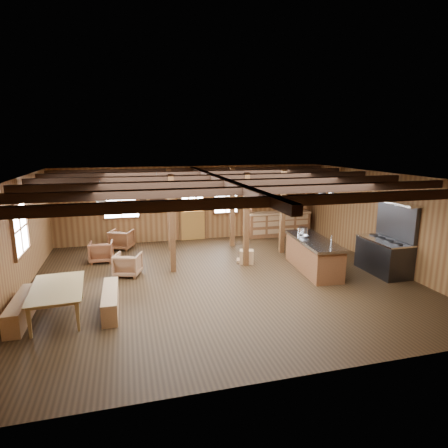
{
  "coord_description": "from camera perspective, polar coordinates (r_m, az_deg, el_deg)",
  "views": [
    {
      "loc": [
        -2.41,
        -9.33,
        3.66
      ],
      "look_at": [
        0.25,
        0.74,
        1.38
      ],
      "focal_mm": 30.0,
      "sensor_mm": 36.0,
      "label": 1
    }
  ],
  "objects": [
    {
      "name": "step_stool",
      "position": [
        11.57,
        3.45,
        -5.0
      ],
      "size": [
        0.56,
        0.47,
        0.42
      ],
      "primitive_type": "cube",
      "rotation": [
        0.0,
        0.0,
        -0.32
      ],
      "color": "#9C7546",
      "rests_on": "floor"
    },
    {
      "name": "bench_wall",
      "position": [
        9.08,
        -28.43,
        -11.34
      ],
      "size": [
        0.33,
        1.75,
        0.48
      ],
      "primitive_type": "cube",
      "color": "#9C7546",
      "rests_on": "floor"
    },
    {
      "name": "pendant_lamps",
      "position": [
        10.42,
        -13.82,
        4.23
      ],
      "size": [
        1.86,
        2.36,
        0.66
      ],
      "color": "#2E2E30",
      "rests_on": "ceiling"
    },
    {
      "name": "bowl",
      "position": [
        11.17,
        12.06,
        -1.84
      ],
      "size": [
        0.28,
        0.28,
        0.07
      ],
      "primitive_type": "imported",
      "rotation": [
        0.0,
        0.0,
        0.01
      ],
      "color": "silver",
      "rests_on": "kitchen_island"
    },
    {
      "name": "counter_pot",
      "position": [
        11.65,
        11.92,
        -0.95
      ],
      "size": [
        0.31,
        0.31,
        0.18
      ],
      "primitive_type": "cylinder",
      "color": "silver",
      "rests_on": "kitchen_island"
    },
    {
      "name": "window_back_left",
      "position": [
        13.94,
        -15.43,
        3.41
      ],
      "size": [
        1.32,
        0.06,
        1.32
      ],
      "color": "white",
      "rests_on": "wall_back"
    },
    {
      "name": "back_door",
      "position": [
        14.26,
        -4.78,
        1.07
      ],
      "size": [
        1.02,
        0.08,
        2.15
      ],
      "color": "brown",
      "rests_on": "floor"
    },
    {
      "name": "room",
      "position": [
        9.89,
        -0.3,
        -0.84
      ],
      "size": [
        10.04,
        9.04,
        2.84
      ],
      "color": "black",
      "rests_on": "ground"
    },
    {
      "name": "pot_rack",
      "position": [
        11.11,
        14.52,
        4.83
      ],
      "size": [
        0.34,
        3.0,
        0.43
      ],
      "color": "#2E2E30",
      "rests_on": "ceiling"
    },
    {
      "name": "window_back_right",
      "position": [
        14.43,
        0.27,
        4.14
      ],
      "size": [
        1.02,
        0.06,
        1.32
      ],
      "color": "white",
      "rests_on": "wall_back"
    },
    {
      "name": "armchair_a",
      "position": [
        12.3,
        -18.2,
        -4.02
      ],
      "size": [
        0.72,
        0.74,
        0.65
      ],
      "primitive_type": "imported",
      "rotation": [
        0.0,
        0.0,
        3.1
      ],
      "color": "brown",
      "rests_on": "floor"
    },
    {
      "name": "commercial_range",
      "position": [
        11.6,
        23.42,
        -3.71
      ],
      "size": [
        0.85,
        1.66,
        2.05
      ],
      "color": "#2E2E30",
      "rests_on": "floor"
    },
    {
      "name": "back_counter",
      "position": [
        15.04,
        8.27,
        0.49
      ],
      "size": [
        2.55,
        0.6,
        2.45
      ],
      "color": "#5C2F1B",
      "rests_on": "floor"
    },
    {
      "name": "notice_boards",
      "position": [
        13.96,
        -10.91,
        3.81
      ],
      "size": [
        1.08,
        0.03,
        0.9
      ],
      "color": "silver",
      "rests_on": "wall_back"
    },
    {
      "name": "ceiling_joists",
      "position": [
        9.85,
        -0.57,
        6.65
      ],
      "size": [
        9.8,
        8.82,
        0.18
      ],
      "color": "black",
      "rests_on": "ceiling"
    },
    {
      "name": "kitchen_island",
      "position": [
        11.15,
        13.43,
        -4.57
      ],
      "size": [
        1.09,
        2.57,
        1.2
      ],
      "rotation": [
        0.0,
        0.0,
        -0.08
      ],
      "color": "#5C2F1B",
      "rests_on": "floor"
    },
    {
      "name": "bench_aisle",
      "position": [
        8.81,
        -16.91,
        -11.07
      ],
      "size": [
        0.32,
        1.72,
        0.47
      ],
      "primitive_type": "cube",
      "color": "#9C7546",
      "rests_on": "floor"
    },
    {
      "name": "armchair_c",
      "position": [
        10.86,
        -14.44,
        -5.98
      ],
      "size": [
        0.86,
        0.87,
        0.63
      ],
      "primitive_type": "imported",
      "rotation": [
        0.0,
        0.0,
        2.82
      ],
      "color": "brown",
      "rests_on": "floor"
    },
    {
      "name": "window_left",
      "position": [
        10.36,
        -28.7,
        -0.65
      ],
      "size": [
        0.14,
        1.24,
        1.32
      ],
      "color": "white",
      "rests_on": "wall_back"
    },
    {
      "name": "timber_posts",
      "position": [
        11.99,
        -0.38,
        1.49
      ],
      "size": [
        3.95,
        2.35,
        2.8
      ],
      "color": "#432313",
      "rests_on": "floor"
    },
    {
      "name": "armchair_b",
      "position": [
        13.54,
        -15.36,
        -2.29
      ],
      "size": [
        0.95,
        0.96,
        0.68
      ],
      "primitive_type": "imported",
      "rotation": [
        0.0,
        0.0,
        2.75
      ],
      "color": "brown",
      "rests_on": "floor"
    },
    {
      "name": "dining_table",
      "position": [
        8.89,
        -23.71,
        -10.75
      ],
      "size": [
        1.16,
        1.93,
        0.66
      ],
      "primitive_type": "imported",
      "rotation": [
        0.0,
        0.0,
        1.63
      ],
      "color": "olive",
      "rests_on": "floor"
    }
  ]
}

